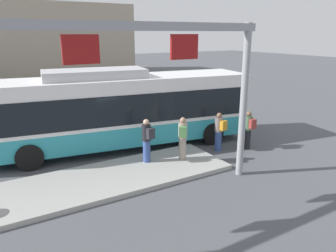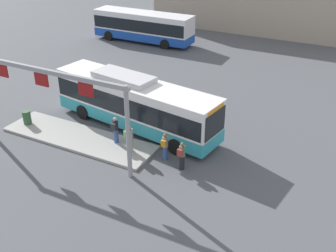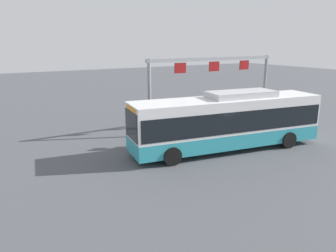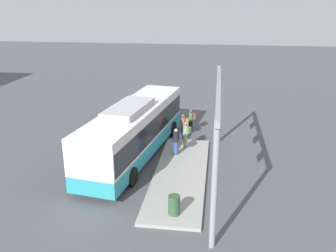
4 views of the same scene
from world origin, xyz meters
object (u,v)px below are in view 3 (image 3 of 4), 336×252
at_px(person_waiting_far, 154,133).
at_px(trash_bin, 263,117).
at_px(bus_main, 227,120).
at_px(person_waiting_near, 180,125).
at_px(person_waiting_mid, 200,124).
at_px(person_boarding, 132,134).

relative_size(person_waiting_far, trash_bin, 1.86).
height_order(bus_main, person_waiting_far, bus_main).
xyz_separation_m(bus_main, trash_bin, (-6.34, -3.15, -1.20)).
bearing_deg(person_waiting_near, person_waiting_far, -46.89).
xyz_separation_m(person_waiting_near, person_waiting_mid, (-1.29, 0.46, 0.00)).
height_order(person_waiting_near, person_waiting_far, person_waiting_near).
xyz_separation_m(person_waiting_near, person_waiting_far, (2.08, 0.36, -0.16)).
height_order(person_boarding, person_waiting_near, person_waiting_near).
distance_m(person_waiting_mid, person_waiting_far, 3.38).
distance_m(bus_main, person_waiting_mid, 2.61).
relative_size(person_boarding, trash_bin, 1.86).
distance_m(bus_main, person_waiting_far, 4.46).
distance_m(person_boarding, person_waiting_far, 1.33).
relative_size(bus_main, person_waiting_mid, 7.12).
height_order(bus_main, trash_bin, bus_main).
bearing_deg(person_waiting_far, bus_main, 45.46).
bearing_deg(person_waiting_far, trash_bin, 85.08).
height_order(bus_main, person_boarding, bus_main).
xyz_separation_m(bus_main, person_waiting_near, (1.43, -2.95, -0.76)).
bearing_deg(bus_main, person_boarding, -23.77).
bearing_deg(trash_bin, person_waiting_mid, 5.82).
relative_size(person_waiting_near, trash_bin, 1.86).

